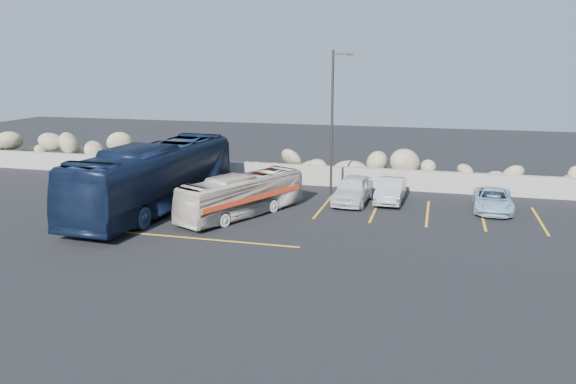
% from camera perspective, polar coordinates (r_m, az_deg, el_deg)
% --- Properties ---
extents(ground, '(90.00, 90.00, 0.00)m').
position_cam_1_polar(ground, '(23.66, -6.01, -5.16)').
color(ground, black).
rests_on(ground, ground).
extents(seawall, '(60.00, 0.40, 1.20)m').
position_cam_1_polar(seawall, '(34.61, 1.08, 1.80)').
color(seawall, gray).
rests_on(seawall, ground).
extents(riprap_pile, '(54.00, 2.80, 2.60)m').
position_cam_1_polar(riprap_pile, '(35.63, 1.55, 3.27)').
color(riprap_pile, '#8F815E').
rests_on(riprap_pile, ground).
extents(parking_lines, '(18.16, 9.36, 0.01)m').
position_cam_1_polar(parking_lines, '(27.74, 7.18, -2.43)').
color(parking_lines, gold).
rests_on(parking_lines, ground).
extents(lamppost, '(1.14, 0.18, 8.00)m').
position_cam_1_polar(lamppost, '(31.11, 4.59, 7.37)').
color(lamppost, '#2E2B29').
rests_on(lamppost, ground).
extents(vintage_bus, '(4.68, 7.40, 2.05)m').
position_cam_1_polar(vintage_bus, '(27.46, -4.68, -0.33)').
color(vintage_bus, silver).
rests_on(vintage_bus, ground).
extents(tour_coach, '(3.57, 12.35, 3.40)m').
position_cam_1_polar(tour_coach, '(29.08, -13.39, 1.47)').
color(tour_coach, black).
rests_on(tour_coach, ground).
extents(car_a, '(1.94, 4.35, 1.45)m').
position_cam_1_polar(car_a, '(30.20, 6.61, 0.28)').
color(car_a, silver).
rests_on(car_a, ground).
extents(car_b, '(1.43, 3.88, 1.27)m').
position_cam_1_polar(car_b, '(30.67, 10.36, 0.18)').
color(car_b, '#B4B4B9').
rests_on(car_b, ground).
extents(car_d, '(1.98, 4.07, 1.11)m').
position_cam_1_polar(car_d, '(30.19, 20.11, -0.78)').
color(car_d, '#9BBFDC').
rests_on(car_d, ground).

